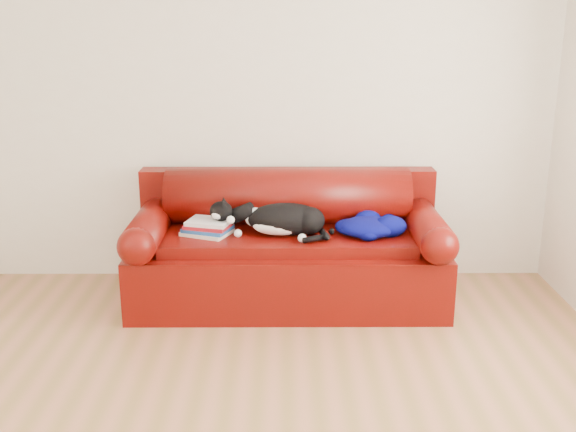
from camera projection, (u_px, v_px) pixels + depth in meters
name	position (u px, v px, depth m)	size (l,w,h in m)	color
ground	(223.00, 423.00, 3.26)	(4.50, 4.50, 0.00)	olive
room_shell	(242.00, 71.00, 2.81)	(4.52, 4.02, 2.61)	beige
sofa_base	(288.00, 268.00, 4.63)	(2.10, 0.90, 0.50)	#3D0A02
sofa_back	(288.00, 215.00, 4.77)	(2.10, 1.01, 0.88)	#3D0A02
book_stack	(208.00, 227.00, 4.48)	(0.37, 0.33, 0.10)	beige
cat	(284.00, 220.00, 4.45)	(0.70, 0.41, 0.27)	black
blanket	(370.00, 226.00, 4.47)	(0.52, 0.42, 0.14)	#020340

